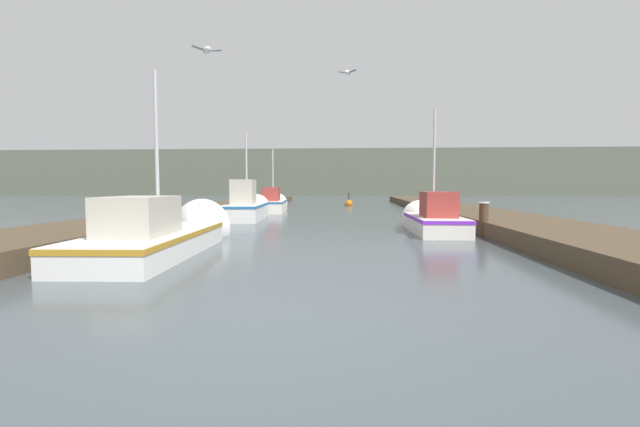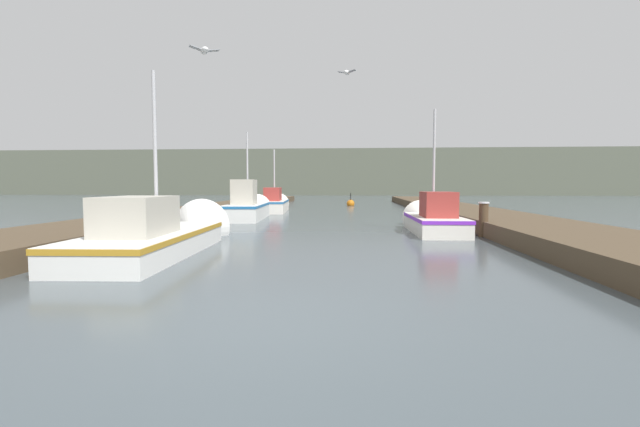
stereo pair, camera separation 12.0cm
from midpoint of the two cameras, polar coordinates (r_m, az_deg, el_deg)
name	(u,v)px [view 1 (the left image)]	position (r m, az deg, el deg)	size (l,w,h in m)	color
ground_plane	(274,326)	(4.64, -6.90, -14.73)	(200.00, 200.00, 0.00)	#424C51
dock_left	(208,211)	(21.50, -14.87, 0.33)	(2.94, 40.00, 0.43)	#4C3D2B
dock_right	(462,212)	(21.02, 18.25, 0.19)	(2.94, 40.00, 0.43)	#4C3D2B
distant_shore_ridge	(344,173)	(69.65, 3.18, 5.36)	(120.00, 16.00, 6.76)	#565B4C
fishing_boat_0	(168,233)	(10.45, -19.91, -2.52)	(2.01, 6.11, 4.48)	silver
fishing_boat_1	(431,219)	(14.17, 14.40, -0.70)	(1.45, 4.55, 4.22)	silver
fishing_boat_2	(248,207)	(19.27, -9.79, 0.81)	(1.83, 5.43, 4.14)	silver
fishing_boat_3	(273,204)	(24.28, -6.37, 1.33)	(1.80, 5.58, 3.78)	silver
mooring_piling_0	(268,198)	(29.32, -7.05, 2.07)	(0.28, 0.28, 1.19)	#473523
mooring_piling_1	(484,219)	(13.07, 20.74, -0.70)	(0.30, 0.30, 0.99)	#473523
channel_buoy	(349,204)	(30.61, 3.74, 1.33)	(0.56, 0.56, 1.06)	#BF6513
seagull_lead	(207,50)	(8.71, -15.23, 20.29)	(0.52, 0.40, 0.12)	white
seagull_1	(347,72)	(12.89, 3.40, 18.27)	(0.55, 0.33, 0.12)	white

